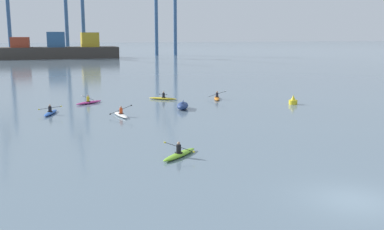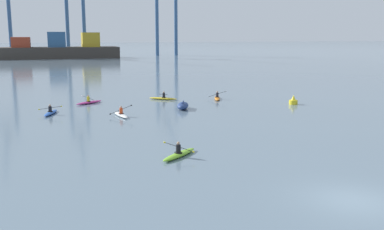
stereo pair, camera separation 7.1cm
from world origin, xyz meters
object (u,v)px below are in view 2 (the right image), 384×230
object	(u,v)px
container_barge	(58,50)
kayak_lime	(179,154)
channel_buoy	(293,101)
kayak_magenta	(89,102)
kayak_orange	(217,98)
gantry_crane_west_mid	(75,0)
capsized_dinghy	(183,106)
gantry_crane_east_mid	(167,8)
kayak_blue	(51,112)
kayak_white	(121,114)
kayak_yellow	(163,98)

from	to	relation	value
container_barge	kayak_lime	distance (m)	119.37
channel_buoy	kayak_magenta	world-z (taller)	channel_buoy
container_barge	kayak_orange	distance (m)	98.69
gantry_crane_west_mid	capsized_dinghy	distance (m)	115.57
gantry_crane_east_mid	kayak_blue	xyz separation A→B (m)	(-39.89, -110.23, -16.16)
gantry_crane_west_mid	kayak_white	bearing A→B (deg)	-91.50
channel_buoy	kayak_orange	size ratio (longest dim) A/B	0.29
gantry_crane_west_mid	kayak_orange	size ratio (longest dim) A/B	10.86
kayak_magenta	kayak_lime	xyz separation A→B (m)	(3.42, -22.98, -0.00)
kayak_white	kayak_lime	world-z (taller)	kayak_white
channel_buoy	kayak_yellow	xyz separation A→B (m)	(-12.37, 7.54, -0.19)
channel_buoy	kayak_yellow	bearing A→B (deg)	148.62
kayak_lime	kayak_orange	world-z (taller)	kayak_orange
gantry_crane_east_mid	kayak_lime	world-z (taller)	gantry_crane_east_mid
kayak_magenta	kayak_yellow	distance (m)	8.31
capsized_dinghy	kayak_orange	world-z (taller)	kayak_orange
gantry_crane_west_mid	gantry_crane_east_mid	xyz separation A→B (m)	(30.77, -2.81, -2.18)
gantry_crane_west_mid	kayak_lime	size ratio (longest dim) A/B	12.52
channel_buoy	kayak_white	bearing A→B (deg)	-175.76
container_barge	channel_buoy	distance (m)	105.66
kayak_lime	capsized_dinghy	bearing A→B (deg)	72.67
kayak_white	gantry_crane_west_mid	bearing A→B (deg)	88.50
capsized_dinghy	container_barge	bearing A→B (deg)	95.44
channel_buoy	kayak_magenta	distance (m)	21.84
kayak_orange	channel_buoy	bearing A→B (deg)	-42.77
capsized_dinghy	kayak_orange	xyz separation A→B (m)	(5.70, 5.32, -0.18)
container_barge	capsized_dinghy	world-z (taller)	container_barge
kayak_orange	kayak_blue	distance (m)	18.73
container_barge	kayak_orange	xyz separation A→B (m)	(15.48, -97.43, -2.54)
gantry_crane_east_mid	kayak_blue	distance (m)	118.33
gantry_crane_east_mid	capsized_dinghy	distance (m)	115.69
container_barge	kayak_magenta	world-z (taller)	container_barge
kayak_orange	kayak_yellow	xyz separation A→B (m)	(-5.97, 1.63, 0.00)
capsized_dinghy	channel_buoy	world-z (taller)	channel_buoy
gantry_crane_west_mid	channel_buoy	size ratio (longest dim) A/B	36.87
kayak_magenta	channel_buoy	bearing A→B (deg)	-18.89
capsized_dinghy	kayak_blue	world-z (taller)	kayak_blue
kayak_orange	kayak_magenta	bearing A→B (deg)	175.37
gantry_crane_west_mid	kayak_magenta	size ratio (longest dim) A/B	11.81
container_barge	kayak_white	size ratio (longest dim) A/B	10.84
kayak_lime	gantry_crane_west_mid	bearing A→B (deg)	89.24
container_barge	channel_buoy	xyz separation A→B (m)	(21.88, -103.35, -2.35)
capsized_dinghy	kayak_magenta	world-z (taller)	kayak_magenta
gantry_crane_east_mid	kayak_blue	bearing A→B (deg)	-109.90
kayak_magenta	kayak_blue	bearing A→B (deg)	-126.09
kayak_lime	gantry_crane_east_mid	bearing A→B (deg)	75.73
capsized_dinghy	kayak_blue	xyz separation A→B (m)	(-12.54, 1.04, -0.18)
container_barge	gantry_crane_east_mid	size ratio (longest dim) A/B	1.16
kayak_lime	kayak_orange	size ratio (longest dim) A/B	0.87
container_barge	gantry_crane_east_mid	distance (m)	40.47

